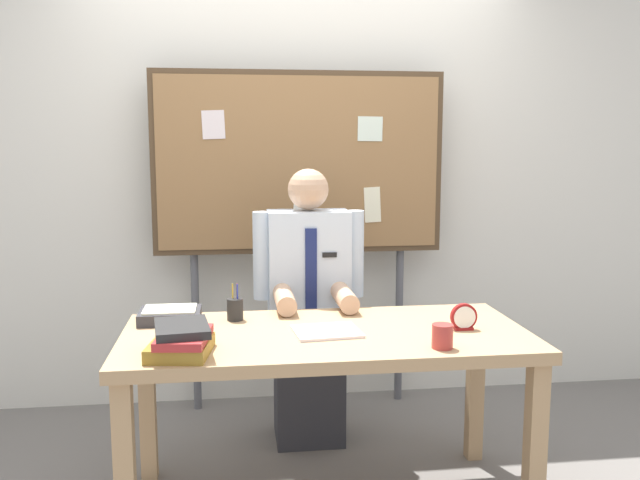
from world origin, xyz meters
name	(u,v)px	position (x,y,z in m)	size (l,w,h in m)	color
back_wall	(296,171)	(0.00, 1.28, 1.35)	(6.40, 0.08, 2.70)	silver
desk	(326,353)	(0.00, 0.00, 0.66)	(1.65, 0.77, 0.75)	tan
person	(309,317)	(0.00, 0.63, 0.64)	(0.55, 0.56, 1.39)	#2D2D33
bulletin_board	(299,167)	(0.00, 1.08, 1.38)	(1.61, 0.09, 1.90)	#4C3823
book_stack	(182,340)	(-0.56, -0.23, 0.80)	(0.25, 0.29, 0.11)	olive
open_notebook	(327,332)	(0.00, -0.02, 0.76)	(0.26, 0.22, 0.01)	silver
desk_clock	(464,318)	(0.56, -0.05, 0.80)	(0.11, 0.04, 0.11)	maroon
coffee_mug	(442,336)	(0.40, -0.28, 0.79)	(0.08, 0.08, 0.09)	#B23833
pen_holder	(235,309)	(-0.37, 0.23, 0.80)	(0.07, 0.07, 0.16)	#262626
paper_tray	(170,315)	(-0.64, 0.24, 0.78)	(0.26, 0.20, 0.06)	#333338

